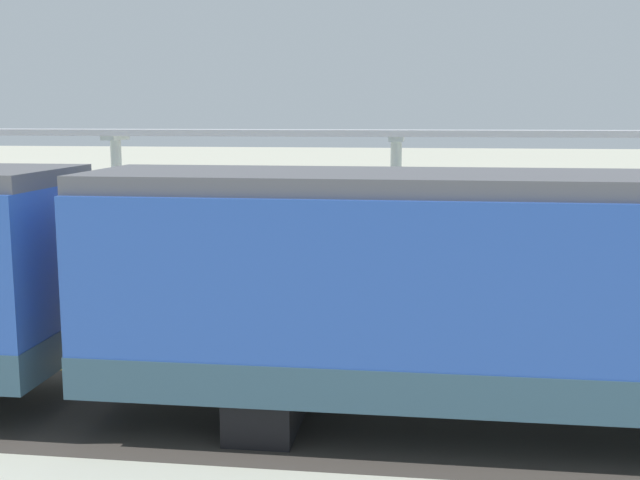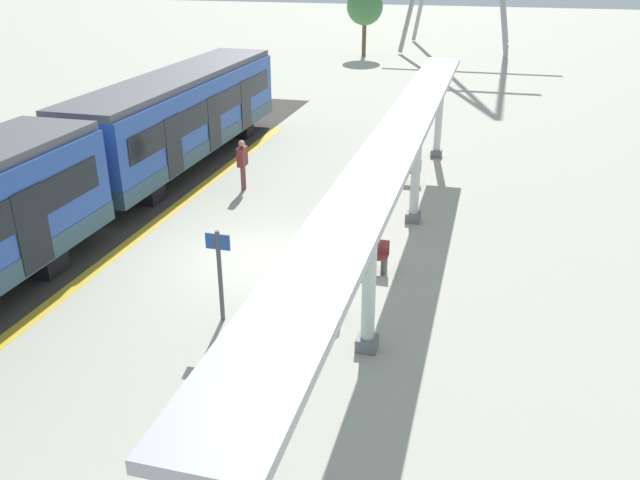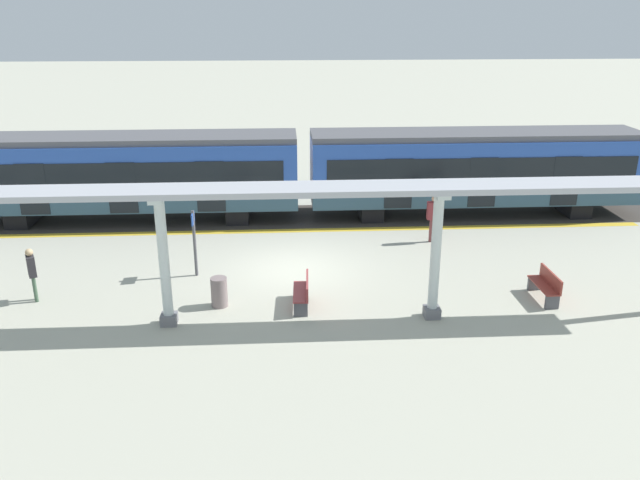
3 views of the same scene
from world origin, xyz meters
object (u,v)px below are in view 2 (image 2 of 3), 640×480
passenger_by_the_benches (205,423)px  canopy_pillar_third (416,163)px  passenger_waiting_near_edge (242,159)px  platform_info_sign (219,267)px  bench_mid_platform (400,170)px  train_far_carriage (183,117)px  canopy_pillar_second (370,270)px  trash_bin (332,296)px  canopy_pillar_fourth (439,111)px  bench_near_end (360,253)px

passenger_by_the_benches → canopy_pillar_third: bearing=81.3°
passenger_waiting_near_edge → canopy_pillar_third: bearing=-12.9°
canopy_pillar_third → platform_info_sign: canopy_pillar_third is taller
canopy_pillar_third → bench_mid_platform: size_ratio=2.46×
platform_info_sign → passenger_waiting_near_edge: bearing=108.0°
train_far_carriage → bench_mid_platform: 8.60m
canopy_pillar_second → platform_info_sign: bearing=174.2°
passenger_waiting_near_edge → train_far_carriage: bearing=144.5°
canopy_pillar_third → passenger_by_the_benches: 11.67m
canopy_pillar_second → trash_bin: 2.21m
bench_mid_platform → platform_info_sign: platform_info_sign is taller
canopy_pillar_third → passenger_waiting_near_edge: bearing=167.1°
trash_bin → platform_info_sign: (-2.34, -0.95, 0.89)m
trash_bin → canopy_pillar_fourth: bearing=85.3°
bench_mid_platform → passenger_waiting_near_edge: size_ratio=0.85×
canopy_pillar_second → passenger_by_the_benches: bearing=-112.8°
train_far_carriage → bench_near_end: train_far_carriage is taller
trash_bin → passenger_by_the_benches: passenger_by_the_benches is taller
canopy_pillar_second → bench_near_end: 4.10m
trash_bin → passenger_waiting_near_edge: 9.01m
canopy_pillar_fourth → passenger_waiting_near_edge: bearing=-136.9°
canopy_pillar_fourth → bench_mid_platform: 3.91m
bench_mid_platform → platform_info_sign: size_ratio=0.68×
canopy_pillar_third → bench_mid_platform: canopy_pillar_third is taller
platform_info_sign → passenger_waiting_near_edge: platform_info_sign is taller
train_far_carriage → bench_mid_platform: size_ratio=8.95×
canopy_pillar_third → passenger_waiting_near_edge: canopy_pillar_third is taller
train_far_carriage → canopy_pillar_third: (9.46, -3.78, 0.05)m
canopy_pillar_second → passenger_waiting_near_edge: bearing=125.1°
bench_near_end → passenger_waiting_near_edge: 7.23m
train_far_carriage → platform_info_sign: (6.05, -10.75, -0.50)m
platform_info_sign → passenger_by_the_benches: 4.83m
trash_bin → platform_info_sign: size_ratio=0.40×
bench_near_end → passenger_waiting_near_edge: size_ratio=0.86×
bench_mid_platform → trash_bin: trash_bin is taller
canopy_pillar_third → trash_bin: size_ratio=4.19×
passenger_waiting_near_edge → passenger_by_the_benches: bearing=-71.3°
bench_mid_platform → passenger_waiting_near_edge: bearing=-156.5°
canopy_pillar_third → platform_info_sign: bearing=-116.1°
trash_bin → passenger_waiting_near_edge: size_ratio=0.50×
canopy_pillar_third → platform_info_sign: size_ratio=1.68×
train_far_carriage → canopy_pillar_third: canopy_pillar_third is taller
train_far_carriage → passenger_waiting_near_edge: train_far_carriage is taller
canopy_pillar_second → passenger_waiting_near_edge: size_ratio=2.09×
bench_near_end → trash_bin: trash_bin is taller
canopy_pillar_second → platform_info_sign: canopy_pillar_second is taller
trash_bin → train_far_carriage: bearing=130.5°
bench_mid_platform → platform_info_sign: 10.93m
platform_info_sign → passenger_by_the_benches: size_ratio=1.33×
bench_near_end → trash_bin: (-0.14, -2.44, -0.00)m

